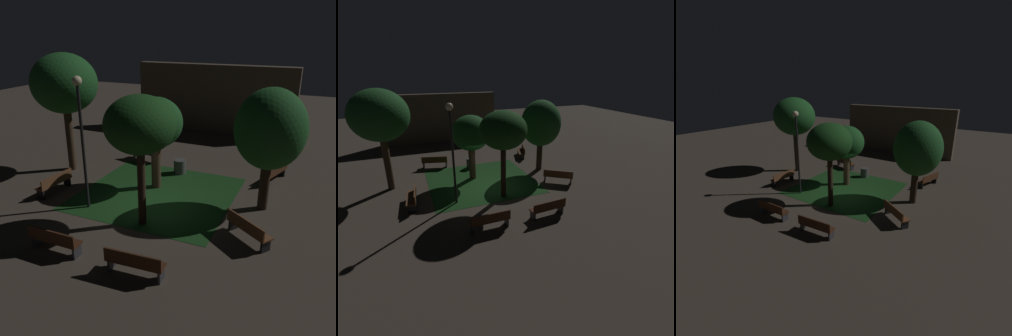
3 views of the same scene
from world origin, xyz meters
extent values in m
plane|color=#473D33|center=(0.00, 0.00, 0.00)|extent=(60.00, 60.00, 0.00)
cube|color=#194219|center=(-0.32, 0.91, 0.01)|extent=(6.49, 6.23, 0.01)
cube|color=#422314|center=(-1.46, -4.35, 0.45)|extent=(1.80, 0.49, 0.06)
cube|color=#422314|center=(-1.46, -4.56, 0.68)|extent=(1.80, 0.07, 0.40)
cube|color=#2D2D33|center=(-2.26, -4.36, 0.21)|extent=(0.08, 0.38, 0.42)
cube|color=#2D2D33|center=(-0.66, -4.35, 0.21)|extent=(0.08, 0.38, 0.42)
cube|color=#422314|center=(1.46, -4.35, 0.45)|extent=(1.83, 0.60, 0.06)
cube|color=#422314|center=(1.48, -4.56, 0.68)|extent=(1.80, 0.18, 0.40)
cube|color=#2D2D33|center=(0.67, -4.40, 0.21)|extent=(0.10, 0.39, 0.42)
cube|color=#2D2D33|center=(2.26, -4.30, 0.21)|extent=(0.10, 0.39, 0.42)
cube|color=#512D19|center=(4.14, 4.45, 0.45)|extent=(1.02, 1.86, 0.06)
cube|color=#512D19|center=(4.34, 4.39, 0.68)|extent=(0.62, 1.73, 0.40)
cube|color=black|center=(3.89, 3.70, 0.21)|extent=(0.39, 0.20, 0.42)
cube|color=black|center=(4.39, 5.21, 0.21)|extent=(0.39, 0.20, 0.42)
cube|color=#512D19|center=(-2.72, 4.50, 0.45)|extent=(1.86, 0.92, 0.06)
cube|color=#512D19|center=(-2.78, 4.30, 0.68)|extent=(1.76, 0.52, 0.40)
cube|color=#2D2D33|center=(-3.50, 4.70, 0.21)|extent=(0.18, 0.39, 0.42)
cube|color=#2D2D33|center=(-1.95, 4.30, 0.21)|extent=(0.18, 0.39, 0.42)
cube|color=brown|center=(-4.60, -0.82, 0.45)|extent=(0.60, 1.83, 0.06)
cube|color=brown|center=(-4.39, -0.83, 0.68)|extent=(0.18, 1.80, 0.40)
cube|color=black|center=(-4.66, -1.62, 0.21)|extent=(0.39, 0.11, 0.42)
cube|color=black|center=(-4.55, -0.02, 0.21)|extent=(0.39, 0.11, 0.42)
cube|color=brown|center=(4.11, -1.16, 0.45)|extent=(1.74, 1.44, 0.06)
cube|color=brown|center=(3.99, -1.33, 0.68)|extent=(1.49, 1.10, 0.40)
cube|color=black|center=(3.47, -0.69, 0.21)|extent=(0.29, 0.36, 0.42)
cube|color=black|center=(4.76, -1.63, 0.21)|extent=(0.29, 0.36, 0.42)
cylinder|color=#423021|center=(-5.64, 1.79, 1.75)|extent=(0.39, 0.39, 3.51)
ellipsoid|color=#1E5623|center=(-5.64, 1.79, 4.38)|extent=(3.17, 3.17, 2.85)
cylinder|color=#423021|center=(-0.69, 1.52, 1.19)|extent=(0.43, 0.43, 2.38)
ellipsoid|color=#1E5623|center=(-0.69, 1.52, 3.04)|extent=(2.37, 2.37, 2.20)
cylinder|color=#2D2116|center=(0.25, -1.61, 1.55)|extent=(0.29, 0.29, 3.10)
ellipsoid|color=#194719|center=(0.25, -1.61, 3.78)|extent=(2.50, 2.50, 2.03)
cylinder|color=#2D2116|center=(4.14, 1.38, 1.28)|extent=(0.40, 0.40, 2.57)
ellipsoid|color=#1E5623|center=(4.14, 1.38, 3.31)|extent=(2.70, 2.70, 3.10)
cylinder|color=black|center=(-2.37, -1.39, 2.46)|extent=(0.12, 0.12, 4.91)
sphere|color=#F4E5B2|center=(-2.37, -1.39, 5.06)|extent=(0.36, 0.36, 0.36)
cylinder|color=#4C4C4C|center=(-0.33, 3.48, 0.36)|extent=(0.60, 0.60, 0.71)
cube|color=brown|center=(-1.20, 11.85, 2.30)|extent=(11.06, 0.80, 4.60)
camera|label=1|loc=(5.79, -11.72, 6.76)|focal=37.46mm
camera|label=2|loc=(-4.41, -13.67, 6.67)|focal=27.29mm
camera|label=3|loc=(8.02, -11.90, 6.71)|focal=26.12mm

